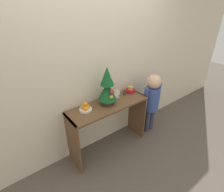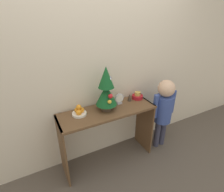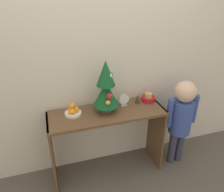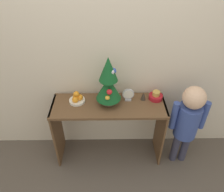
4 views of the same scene
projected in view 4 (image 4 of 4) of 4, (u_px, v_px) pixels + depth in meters
name	position (u px, v px, depth m)	size (l,w,h in m)	color
ground_plane	(109.00, 167.00, 2.63)	(12.00, 12.00, 0.00)	brown
back_wall	(108.00, 55.00, 2.23)	(7.00, 0.05, 2.50)	beige
console_table	(109.00, 118.00, 2.42)	(1.21, 0.41, 0.80)	brown
mini_tree	(108.00, 82.00, 2.16)	(0.26, 0.26, 0.55)	#4C3828
fruit_bowl	(77.00, 98.00, 2.32)	(0.17, 0.17, 0.13)	silver
singing_bowl	(156.00, 96.00, 2.36)	(0.15, 0.15, 0.10)	#AD1923
desk_clock	(128.00, 95.00, 2.32)	(0.13, 0.04, 0.15)	#B2B2B7
figurine	(143.00, 96.00, 2.34)	(0.06, 0.06, 0.10)	#382D23
child_figure	(188.00, 119.00, 2.31)	(0.38, 0.25, 1.08)	#38384C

